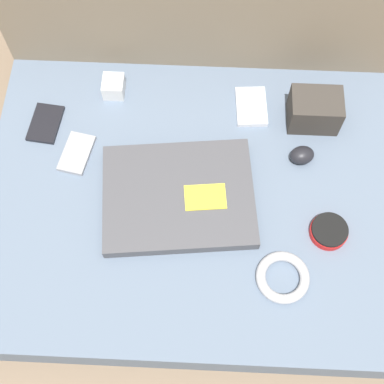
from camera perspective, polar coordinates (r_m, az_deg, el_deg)
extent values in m
plane|color=#7A6651|center=(1.30, 0.00, -2.48)|extent=(8.00, 8.00, 0.00)
cube|color=slate|center=(1.25, 0.00, -1.48)|extent=(0.94, 0.72, 0.11)
cube|color=#7F705B|center=(1.36, 0.93, 19.71)|extent=(0.94, 0.20, 0.47)
cube|color=#47474C|center=(1.18, -1.45, -0.46)|extent=(0.36, 0.29, 0.03)
cube|color=yellow|center=(1.16, 1.42, -0.54)|extent=(0.10, 0.07, 0.00)
ellipsoid|color=black|center=(1.25, 11.65, 3.87)|extent=(0.07, 0.06, 0.04)
cylinder|color=red|center=(1.19, 14.36, -4.13)|extent=(0.08, 0.08, 0.02)
cylinder|color=black|center=(1.18, 14.50, -3.91)|extent=(0.08, 0.08, 0.01)
cube|color=silver|center=(1.31, 6.35, 9.04)|extent=(0.08, 0.11, 0.01)
cube|color=black|center=(1.33, -15.36, 7.07)|extent=(0.08, 0.11, 0.01)
cube|color=#99999E|center=(1.27, -12.20, 4.05)|extent=(0.08, 0.11, 0.01)
cube|color=#38332D|center=(1.29, 12.95, 8.52)|extent=(0.12, 0.09, 0.08)
cube|color=silver|center=(1.33, -8.35, 11.08)|extent=(0.05, 0.06, 0.04)
torus|color=#B2B2B7|center=(1.14, 9.65, -8.96)|extent=(0.11, 0.11, 0.02)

